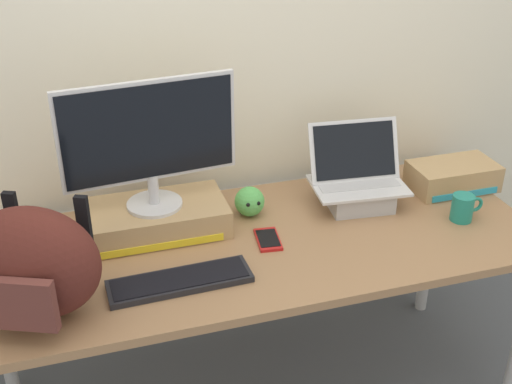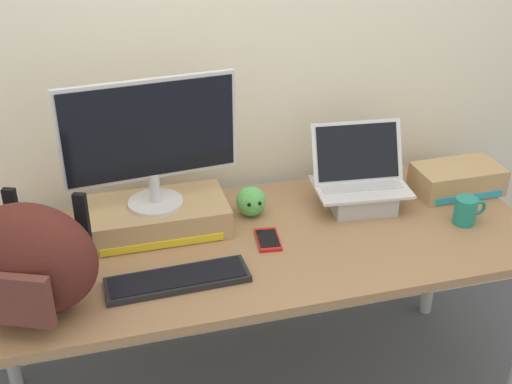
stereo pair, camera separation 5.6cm
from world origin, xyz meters
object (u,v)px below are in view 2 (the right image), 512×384
coffee_mug (466,211)px  toner_box_yellow (157,217)px  external_keyboard (178,280)px  messenger_backpack (30,260)px  plush_toy (251,201)px  toner_box_cyan (457,179)px  cell_phone (268,240)px  desktop_monitor (150,139)px  open_laptop (360,189)px

coffee_mug → toner_box_yellow: bearing=167.0°
toner_box_yellow → external_keyboard: bearing=-87.2°
messenger_backpack → plush_toy: size_ratio=4.18×
messenger_backpack → coffee_mug: bearing=27.7°
messenger_backpack → plush_toy: (0.71, 0.35, -0.11)m
toner_box_yellow → plush_toy: plush_toy is taller
toner_box_cyan → cell_phone: bearing=-169.0°
toner_box_yellow → desktop_monitor: bearing=-82.6°
open_laptop → toner_box_cyan: (0.40, 0.00, -0.01)m
messenger_backpack → toner_box_cyan: messenger_backpack is taller
messenger_backpack → external_keyboard: bearing=26.2°
open_laptop → plush_toy: 0.40m
open_laptop → toner_box_cyan: open_laptop is taller
external_keyboard → plush_toy: (0.32, 0.34, 0.04)m
desktop_monitor → cell_phone: 0.50m
open_laptop → plush_toy: (-0.40, 0.03, -0.01)m
plush_toy → cell_phone: bearing=-87.4°
toner_box_cyan → messenger_backpack: bearing=-167.9°
external_keyboard → toner_box_yellow: bearing=91.2°
open_laptop → messenger_backpack: messenger_backpack is taller
open_laptop → messenger_backpack: (-1.11, -0.32, 0.10)m
toner_box_yellow → desktop_monitor: size_ratio=0.83×
external_keyboard → toner_box_cyan: size_ratio=1.35×
plush_toy → messenger_backpack: bearing=-153.6°
cell_phone → plush_toy: plush_toy is taller
external_keyboard → messenger_backpack: size_ratio=0.98×
toner_box_yellow → desktop_monitor: 0.29m
toner_box_cyan → plush_toy: bearing=177.7°
cell_phone → plush_toy: 0.19m
coffee_mug → toner_box_cyan: size_ratio=0.37×
desktop_monitor → cell_phone: bearing=-31.9°
messenger_backpack → open_laptop: bearing=39.6°
messenger_backpack → plush_toy: bearing=49.9°
toner_box_yellow → external_keyboard: 0.32m
messenger_backpack → cell_phone: size_ratio=3.06×
messenger_backpack → toner_box_yellow: bearing=65.3°
desktop_monitor → plush_toy: size_ratio=5.38×
toner_box_yellow → toner_box_cyan: 1.12m
cell_phone → external_keyboard: bearing=-148.2°
open_laptop → messenger_backpack: bearing=-158.2°
toner_box_yellow → messenger_backpack: 0.52m
external_keyboard → toner_box_cyan: toner_box_cyan is taller
cell_phone → coffee_mug: bearing=1.3°
toner_box_yellow → coffee_mug: (1.03, -0.24, -0.00)m
desktop_monitor → external_keyboard: (0.02, -0.32, -0.32)m
desktop_monitor → toner_box_cyan: desktop_monitor is taller
coffee_mug → cell_phone: size_ratio=0.82×
coffee_mug → cell_phone: 0.69m
open_laptop → coffee_mug: bearing=-30.2°
open_laptop → messenger_backpack: size_ratio=0.80×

